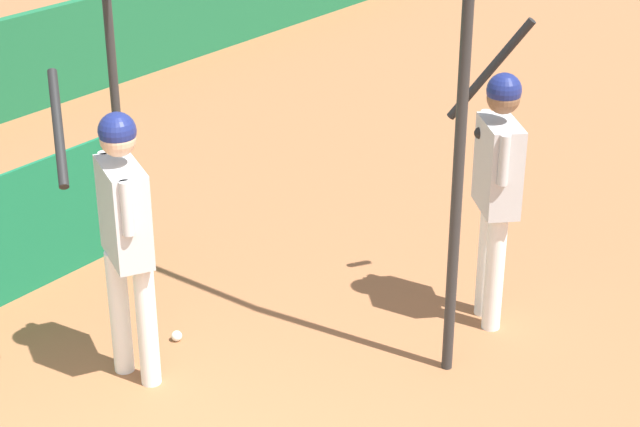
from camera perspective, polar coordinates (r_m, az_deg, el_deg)
name	(u,v)px	position (r m, az deg, el deg)	size (l,w,h in m)	color
player_batter	(123,222)	(6.61, -10.44, -0.47)	(0.59, 0.94, 1.94)	white
player_waiting	(497,175)	(7.24, 9.42, 2.03)	(0.63, 0.76, 2.12)	white
baseball	(177,336)	(7.45, -7.65, -6.49)	(0.07, 0.07, 0.07)	white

